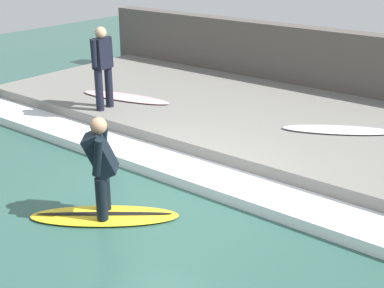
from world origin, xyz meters
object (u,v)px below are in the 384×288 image
at_px(surfer_riding, 101,162).
at_px(surfboard_spare, 338,130).
at_px(surfer_waiting_near, 103,64).
at_px(surfboard_waiting_near, 125,97).
at_px(surfboard_riding, 105,216).

xyz_separation_m(surfer_riding, surfboard_spare, (4.23, -1.47, -0.43)).
height_order(surfer_riding, surfer_waiting_near, surfer_waiting_near).
height_order(surfer_waiting_near, surfboard_waiting_near, surfer_waiting_near).
relative_size(surfer_riding, surfboard_spare, 0.73).
bearing_deg(surfboard_riding, surfer_waiting_near, 46.24).
bearing_deg(surfer_waiting_near, surfboard_waiting_near, 12.51).
height_order(surfer_waiting_near, surfboard_spare, surfer_waiting_near).
relative_size(surfer_riding, surfboard_waiting_near, 0.64).
relative_size(surfboard_riding, surfer_riding, 1.41).
relative_size(surfboard_riding, surfboard_waiting_near, 0.91).
relative_size(surfboard_waiting_near, surfboard_spare, 1.13).
bearing_deg(surfer_riding, surfboard_riding, 0.00).
distance_m(surfboard_riding, surfer_riding, 0.79).
relative_size(surfboard_riding, surfboard_spare, 1.02).
distance_m(surfer_waiting_near, surfboard_waiting_near, 1.15).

